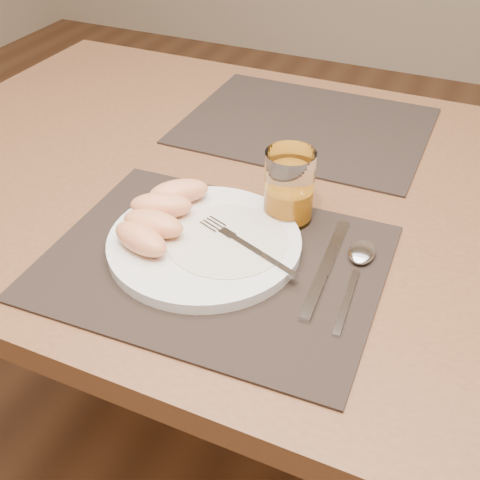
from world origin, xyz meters
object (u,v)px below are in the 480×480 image
at_px(placemat_near, 214,262).
at_px(plate, 205,243).
at_px(fork, 239,241).
at_px(knife, 322,275).
at_px(placemat_far, 306,125).
at_px(table, 272,226).
at_px(spoon, 360,259).
at_px(juice_glass, 289,190).

height_order(placemat_near, plate, plate).
xyz_separation_m(fork, knife, (0.12, -0.00, -0.02)).
xyz_separation_m(placemat_far, plate, (-0.00, -0.42, 0.01)).
bearing_deg(table, spoon, -38.00).
xyz_separation_m(placemat_near, knife, (0.15, 0.03, 0.00)).
height_order(placemat_near, fork, fork).
bearing_deg(placemat_near, knife, 11.39).
distance_m(placemat_near, placemat_far, 0.44).
relative_size(placemat_near, juice_glass, 4.08).
bearing_deg(placemat_near, table, 89.84).
bearing_deg(spoon, plate, -164.48).
relative_size(table, fork, 8.31).
distance_m(table, plate, 0.22).
xyz_separation_m(plate, fork, (0.05, 0.01, 0.01)).
bearing_deg(juice_glass, plate, -124.77).
distance_m(spoon, juice_glass, 0.15).
bearing_deg(plate, juice_glass, 55.23).
relative_size(plate, spoon, 1.41).
bearing_deg(knife, plate, -177.28).
distance_m(table, fork, 0.22).
xyz_separation_m(placemat_near, spoon, (0.18, 0.08, 0.01)).
relative_size(placemat_far, knife, 2.04).
relative_size(placemat_far, fork, 2.67).
xyz_separation_m(placemat_far, fork, (0.04, -0.41, 0.02)).
bearing_deg(placemat_far, table, -84.35).
bearing_deg(knife, placemat_near, -168.61).
bearing_deg(knife, spoon, 53.33).
distance_m(knife, spoon, 0.06).
height_order(knife, juice_glass, juice_glass).
xyz_separation_m(plate, knife, (0.17, 0.01, -0.01)).
distance_m(fork, knife, 0.12).
distance_m(plate, knife, 0.17).
xyz_separation_m(table, placemat_far, (-0.02, 0.22, 0.09)).
bearing_deg(plate, fork, 12.81).
bearing_deg(plate, spoon, 15.52).
distance_m(placemat_near, plate, 0.03).
distance_m(table, juice_glass, 0.17).
distance_m(placemat_near, knife, 0.15).
distance_m(table, knife, 0.26).
bearing_deg(spoon, knife, -126.67).
relative_size(placemat_far, juice_glass, 4.08).
relative_size(plate, knife, 1.22).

